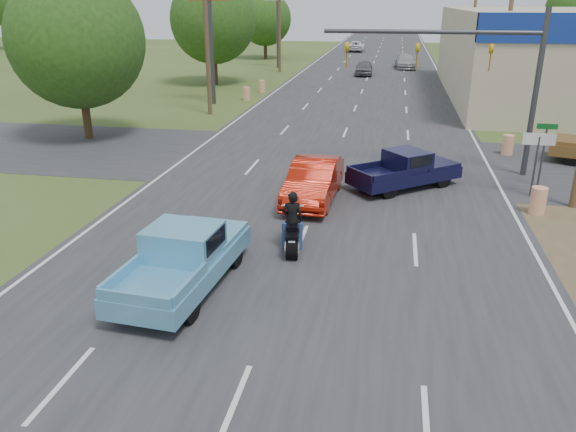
% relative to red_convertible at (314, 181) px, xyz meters
% --- Properties ---
extents(ground, '(200.00, 200.00, 0.00)m').
position_rel_red_convertible_xyz_m(ground, '(0.16, -11.93, -0.79)').
color(ground, '#3F4E1F').
rests_on(ground, ground).
extents(main_road, '(15.00, 180.00, 0.02)m').
position_rel_red_convertible_xyz_m(main_road, '(0.16, 28.07, -0.78)').
color(main_road, '#2D2D30').
rests_on(main_road, ground).
extents(cross_road, '(120.00, 10.00, 0.02)m').
position_rel_red_convertible_xyz_m(cross_road, '(0.16, 6.07, -0.78)').
color(cross_road, '#2D2D30').
rests_on(cross_road, ground).
extents(utility_pole_2, '(2.00, 0.28, 10.00)m').
position_rel_red_convertible_xyz_m(utility_pole_2, '(9.66, 19.07, 4.53)').
color(utility_pole_2, '#4C3823').
rests_on(utility_pole_2, ground).
extents(utility_pole_3, '(2.00, 0.28, 10.00)m').
position_rel_red_convertible_xyz_m(utility_pole_3, '(9.66, 37.07, 4.53)').
color(utility_pole_3, '#4C3823').
rests_on(utility_pole_3, ground).
extents(utility_pole_5, '(2.00, 0.28, 10.00)m').
position_rel_red_convertible_xyz_m(utility_pole_5, '(-9.34, 16.07, 4.53)').
color(utility_pole_5, '#4C3823').
rests_on(utility_pole_5, ground).
extents(utility_pole_6, '(2.00, 0.28, 10.00)m').
position_rel_red_convertible_xyz_m(utility_pole_6, '(-9.34, 40.07, 4.53)').
color(utility_pole_6, '#4C3823').
rests_on(utility_pole_6, ground).
extents(tree_0, '(7.14, 7.14, 8.84)m').
position_rel_red_convertible_xyz_m(tree_0, '(-13.84, 8.07, 4.47)').
color(tree_0, '#422D19').
rests_on(tree_0, ground).
extents(tree_1, '(7.56, 7.56, 9.36)m').
position_rel_red_convertible_xyz_m(tree_1, '(-13.34, 30.07, 4.78)').
color(tree_1, '#422D19').
rests_on(tree_1, ground).
extents(tree_2, '(6.72, 6.72, 8.32)m').
position_rel_red_convertible_xyz_m(tree_2, '(-14.04, 54.07, 4.16)').
color(tree_2, '#422D19').
rests_on(tree_2, ground).
extents(tree_4, '(9.24, 9.24, 11.44)m').
position_rel_red_convertible_xyz_m(tree_4, '(-54.84, 63.07, 6.02)').
color(tree_4, '#422D19').
rests_on(tree_4, ground).
extents(tree_5, '(7.98, 7.98, 9.88)m').
position_rel_red_convertible_xyz_m(tree_5, '(30.16, 83.07, 5.09)').
color(tree_5, '#422D19').
rests_on(tree_5, ground).
extents(tree_6, '(8.82, 8.82, 10.92)m').
position_rel_red_convertible_xyz_m(tree_6, '(-29.84, 83.07, 5.71)').
color(tree_6, '#422D19').
rests_on(tree_6, ground).
extents(barrel_0, '(0.56, 0.56, 1.00)m').
position_rel_red_convertible_xyz_m(barrel_0, '(8.16, 0.07, -0.29)').
color(barrel_0, orange).
rests_on(barrel_0, ground).
extents(barrel_1, '(0.56, 0.56, 1.00)m').
position_rel_red_convertible_xyz_m(barrel_1, '(8.56, 8.57, -0.29)').
color(barrel_1, orange).
rests_on(barrel_1, ground).
extents(barrel_2, '(0.56, 0.56, 1.00)m').
position_rel_red_convertible_xyz_m(barrel_2, '(-8.34, 22.07, -0.29)').
color(barrel_2, orange).
rests_on(barrel_2, ground).
extents(barrel_3, '(0.56, 0.56, 1.00)m').
position_rel_red_convertible_xyz_m(barrel_3, '(-8.04, 26.07, -0.29)').
color(barrel_3, orange).
rests_on(barrel_3, ground).
extents(pole_sign_left_near, '(3.00, 0.35, 9.20)m').
position_rel_red_convertible_xyz_m(pole_sign_left_near, '(-10.34, 20.07, 6.38)').
color(pole_sign_left_near, '#3F3F44').
rests_on(pole_sign_left_near, ground).
extents(pole_sign_left_far, '(3.00, 0.35, 9.20)m').
position_rel_red_convertible_xyz_m(pole_sign_left_far, '(-10.34, 44.07, 6.38)').
color(pole_sign_left_far, '#3F3F44').
rests_on(pole_sign_left_far, ground).
extents(lane_sign, '(1.20, 0.08, 2.52)m').
position_rel_red_convertible_xyz_m(lane_sign, '(8.36, 2.07, 1.11)').
color(lane_sign, '#3F3F44').
rests_on(lane_sign, ground).
extents(street_name_sign, '(0.80, 0.08, 2.61)m').
position_rel_red_convertible_xyz_m(street_name_sign, '(8.96, 3.57, 0.82)').
color(street_name_sign, '#3F3F44').
rests_on(street_name_sign, ground).
extents(signal_mast, '(9.12, 0.40, 7.00)m').
position_rel_red_convertible_xyz_m(signal_mast, '(5.99, 5.07, 4.01)').
color(signal_mast, '#3F3F44').
rests_on(signal_mast, ground).
extents(red_convertible, '(1.90, 4.88, 1.58)m').
position_rel_red_convertible_xyz_m(red_convertible, '(0.00, 0.00, 0.00)').
color(red_convertible, '#A61707').
rests_on(red_convertible, ground).
extents(motorcycle, '(0.82, 2.34, 1.19)m').
position_rel_red_convertible_xyz_m(motorcycle, '(0.00, -4.67, -0.26)').
color(motorcycle, black).
rests_on(motorcycle, ground).
extents(rider, '(0.72, 0.53, 1.80)m').
position_rel_red_convertible_xyz_m(rider, '(-0.01, -4.60, 0.11)').
color(rider, black).
rests_on(rider, ground).
extents(blue_pickup, '(2.42, 5.34, 1.72)m').
position_rel_red_convertible_xyz_m(blue_pickup, '(-2.41, -7.45, 0.08)').
color(blue_pickup, black).
rests_on(blue_pickup, ground).
extents(navy_pickup, '(4.75, 4.37, 1.55)m').
position_rel_red_convertible_xyz_m(navy_pickup, '(3.53, 2.34, -0.01)').
color(navy_pickup, black).
rests_on(navy_pickup, ground).
extents(distant_car_grey, '(1.84, 4.32, 1.46)m').
position_rel_red_convertible_xyz_m(distant_car_grey, '(-0.34, 39.04, -0.06)').
color(distant_car_grey, '#5C5C61').
rests_on(distant_car_grey, ground).
extents(distant_car_silver, '(2.57, 5.43, 1.53)m').
position_rel_red_convertible_xyz_m(distant_car_silver, '(3.90, 46.10, -0.03)').
color(distant_car_silver, '#ADADB2').
rests_on(distant_car_silver, ground).
extents(distant_car_white, '(2.52, 5.38, 1.49)m').
position_rel_red_convertible_xyz_m(distant_car_white, '(-3.16, 67.25, -0.05)').
color(distant_car_white, white).
rests_on(distant_car_white, ground).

